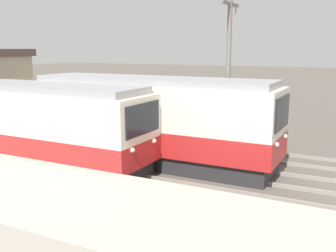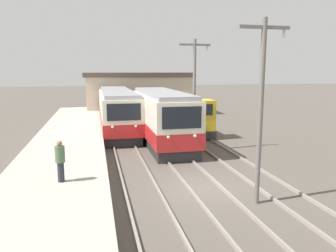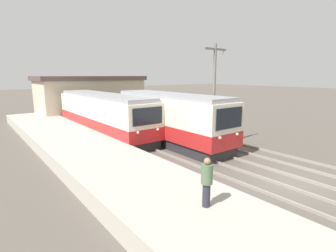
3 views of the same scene
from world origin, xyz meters
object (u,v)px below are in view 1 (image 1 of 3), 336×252
at_px(commuter_train_left, 8,125).
at_px(commuter_train_center, 151,124).
at_px(catenary_mast_mid, 228,74).
at_px(shunting_locomotive, 140,120).

bearing_deg(commuter_train_left, commuter_train_center, -63.78).
relative_size(commuter_train_left, catenary_mast_mid, 1.97).
distance_m(commuter_train_center, catenary_mast_mid, 3.95).
bearing_deg(commuter_train_center, commuter_train_left, 116.22).
height_order(commuter_train_left, shunting_locomotive, commuter_train_left).
height_order(commuter_train_center, shunting_locomotive, commuter_train_center).
bearing_deg(shunting_locomotive, catenary_mast_mid, -105.69).
relative_size(commuter_train_center, shunting_locomotive, 2.08).
bearing_deg(commuter_train_left, catenary_mast_mid, -63.50).
distance_m(commuter_train_left, catenary_mast_mid, 9.91).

